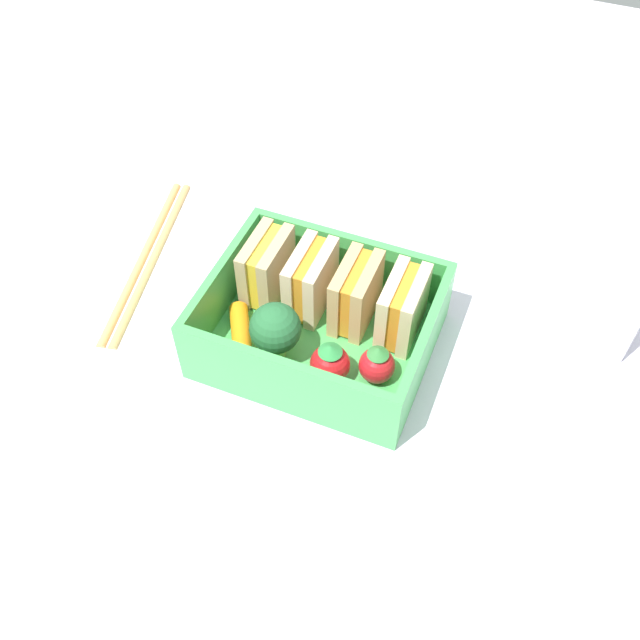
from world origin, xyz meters
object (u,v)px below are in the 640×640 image
Objects in this scene: sandwich_left at (267,267)px; sandwich_center_right at (403,308)px; sandwich_center_left at (311,280)px; strawberry_left at (330,363)px; drinking_glass at (602,295)px; carrot_stick_far_left at (241,334)px; strawberry_far_left at (377,364)px; sandwich_center at (356,294)px; broccoli_floret at (275,329)px; chopstick_pair at (147,256)px.

sandwich_left and sandwich_center_right have the same top height.
sandwich_center_left is 1.48× the size of strawberry_left.
drinking_glass is (12.25, 5.08, 1.20)cm from sandwich_center_right.
strawberry_far_left reaches higher than carrot_stick_far_left.
strawberry_left is at bearing -38.07° from sandwich_left.
drinking_glass is at bearing 37.19° from strawberry_far_left.
sandwich_center_left is at bearing 123.59° from strawberry_left.
drinking_glass reaches higher than sandwich_left.
carrot_stick_far_left is at bearing -142.82° from sandwich_center.
broccoli_floret is (3.04, -5.17, 0.25)cm from sandwich_left.
carrot_stick_far_left is 1.49× the size of strawberry_left.
sandwich_center is 3.40cm from sandwich_center_right.
carrot_stick_far_left is 0.51× the size of drinking_glass.
drinking_glass is (15.36, 10.62, 2.17)cm from strawberry_left.
sandwich_center_right is (3.40, 0.00, 0.00)cm from sandwich_center.
sandwich_center_right is 1.61× the size of strawberry_far_left.
sandwich_center_left is 1.00× the size of carrot_stick_far_left.
sandwich_left is 3.40cm from sandwich_center_left.
sandwich_left is at bearing 180.00° from sandwich_center_left.
broccoli_floret reaches higher than strawberry_left.
sandwich_center is 1.00× the size of sandwich_center_right.
chopstick_pair is (-20.74, 4.76, -2.19)cm from strawberry_far_left.
drinking_glass is at bearing 34.67° from strawberry_left.
drinking_glass is (19.04, 5.08, 1.20)cm from sandwich_center_left.
broccoli_floret is 0.25× the size of chopstick_pair.
sandwich_center_left is 14.57cm from chopstick_pair.
chopstick_pair is at bearing 161.73° from strawberry_left.
strawberry_far_left is at bearing 3.42° from carrot_stick_far_left.
broccoli_floret is 0.47× the size of drinking_glass.
chopstick_pair is (-13.83, 5.53, -3.54)cm from broccoli_floret.
sandwich_center_right is at bearing 0.00° from sandwich_center.
drinking_glass reaches higher than sandwich_center_left.
sandwich_center reaches higher than strawberry_left.
sandwich_center_left is 19.74cm from drinking_glass.
chopstick_pair is (-20.98, 0.36, -3.29)cm from sandwich_center_right.
sandwich_center_left is 1.00× the size of sandwich_center_right.
sandwich_left reaches higher than chopstick_pair.
carrot_stick_far_left is at bearing -155.64° from drinking_glass.
strawberry_far_left is (6.55, -4.40, -1.10)cm from sandwich_center_left.
strawberry_far_left is (9.72, 0.58, 0.68)cm from carrot_stick_far_left.
chopstick_pair is (-14.19, 0.36, -3.29)cm from sandwich_center_left.
sandwich_left is 10.19cm from sandwich_center_right.
sandwich_center is at bearing 0.00° from sandwich_center_left.
sandwich_center_left is at bearing 57.52° from carrot_stick_far_left.
carrot_stick_far_left reaches higher than chopstick_pair.
sandwich_center_left is 7.97cm from strawberry_far_left.
carrot_stick_far_left is at bearing -87.40° from sandwich_left.
strawberry_left is 18.80cm from drinking_glass.
sandwich_center_left is 0.27× the size of chopstick_pair.
sandwich_left is 0.50× the size of drinking_glass.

